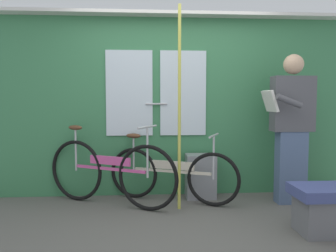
{
  "coord_description": "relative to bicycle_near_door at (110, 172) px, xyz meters",
  "views": [
    {
      "loc": [
        -0.36,
        -3.14,
        1.25
      ],
      "look_at": [
        -0.07,
        0.93,
        0.94
      ],
      "focal_mm": 36.47,
      "sensor_mm": 36.0,
      "label": 1
    }
  ],
  "objects": [
    {
      "name": "bicycle_near_door",
      "position": [
        0.0,
        0.0,
        0.0
      ],
      "size": [
        1.58,
        0.87,
        0.97
      ],
      "rotation": [
        0.0,
        0.0,
        -0.49
      ],
      "color": "black",
      "rests_on": "ground_plane"
    },
    {
      "name": "passenger_reading_newspaper",
      "position": [
        2.19,
        -0.06,
        0.55
      ],
      "size": [
        0.58,
        0.52,
        1.8
      ],
      "rotation": [
        0.0,
        0.0,
        3.15
      ],
      "color": "slate",
      "rests_on": "ground_plane"
    },
    {
      "name": "bicycle_leaning_behind",
      "position": [
        0.74,
        0.08,
        -0.05
      ],
      "size": [
        1.56,
        0.78,
        0.85
      ],
      "rotation": [
        0.0,
        0.0,
        -0.42
      ],
      "color": "black",
      "rests_on": "ground_plane"
    },
    {
      "name": "bench_seat_corner",
      "position": [
        2.16,
        -1.02,
        -0.16
      ],
      "size": [
        0.7,
        0.44,
        0.45
      ],
      "color": "#3D477F",
      "rests_on": "ground_plane"
    },
    {
      "name": "trash_bin_by_wall",
      "position": [
        1.13,
        0.24,
        -0.12
      ],
      "size": [
        0.37,
        0.28,
        0.56
      ],
      "primitive_type": "cube",
      "color": "gray",
      "rests_on": "ground_plane"
    },
    {
      "name": "train_door_wall",
      "position": [
        0.77,
        0.45,
        0.83
      ],
      "size": [
        4.72,
        0.28,
        2.36
      ],
      "color": "#387A4C",
      "rests_on": "ground_plane"
    },
    {
      "name": "handrail_pole",
      "position": [
        0.81,
        -0.2,
        0.76
      ],
      "size": [
        0.04,
        0.04,
        2.32
      ],
      "primitive_type": "cylinder",
      "color": "#C6C14C",
      "rests_on": "ground_plane"
    },
    {
      "name": "ground_plane",
      "position": [
        0.77,
        -0.9,
        -0.42
      ],
      "size": [
        5.72,
        4.31,
        0.04
      ],
      "primitive_type": "cube",
      "color": "#56544F"
    }
  ]
}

